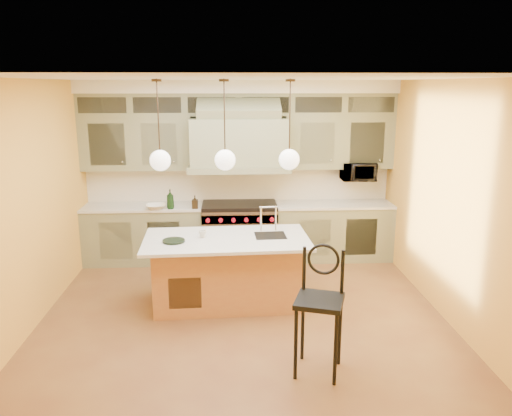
{
  "coord_description": "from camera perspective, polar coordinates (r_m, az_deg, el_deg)",
  "views": [
    {
      "loc": [
        -0.14,
        -5.71,
        2.83
      ],
      "look_at": [
        0.19,
        0.7,
        1.24
      ],
      "focal_mm": 35.0,
      "sensor_mm": 36.0,
      "label": 1
    }
  ],
  "objects": [
    {
      "name": "counter_stool",
      "position": [
        5.05,
        7.32,
        -10.56
      ],
      "size": [
        0.57,
        0.57,
        1.3
      ],
      "rotation": [
        0.0,
        0.0,
        -0.32
      ],
      "color": "black",
      "rests_on": "floor"
    },
    {
      "name": "oil_bottle_b",
      "position": [
        7.86,
        -6.99,
        0.68
      ],
      "size": [
        0.09,
        0.1,
        0.21
      ],
      "primitive_type": "imported",
      "rotation": [
        0.0,
        0.0,
        -0.01
      ],
      "color": "black",
      "rests_on": "back_cabinetry"
    },
    {
      "name": "range",
      "position": [
        8.2,
        -1.89,
        -2.7
      ],
      "size": [
        1.2,
        0.74,
        0.96
      ],
      "color": "silver",
      "rests_on": "floor"
    },
    {
      "name": "back_cabinetry",
      "position": [
        8.07,
        -1.95,
        3.92
      ],
      "size": [
        5.0,
        0.77,
        2.9
      ],
      "color": "gray",
      "rests_on": "floor"
    },
    {
      "name": "wall_front",
      "position": [
        3.5,
        -0.42,
        -9.27
      ],
      "size": [
        5.0,
        0.0,
        5.0
      ],
      "primitive_type": "plane",
      "rotation": [
        -1.57,
        0.0,
        0.0
      ],
      "color": "gold",
      "rests_on": "ground"
    },
    {
      "name": "pendant_left",
      "position": [
        6.29,
        -10.9,
        5.62
      ],
      "size": [
        0.26,
        0.26,
        1.11
      ],
      "color": "#2D2319",
      "rests_on": "ceiling"
    },
    {
      "name": "wall_right",
      "position": [
        6.44,
        21.29,
        0.6
      ],
      "size": [
        0.0,
        5.0,
        5.0
      ],
      "primitive_type": "plane",
      "rotation": [
        1.57,
        0.0,
        -1.57
      ],
      "color": "gold",
      "rests_on": "ground"
    },
    {
      "name": "cup",
      "position": [
        6.44,
        -6.13,
        -2.97
      ],
      "size": [
        0.11,
        0.11,
        0.09
      ],
      "primitive_type": "imported",
      "rotation": [
        0.0,
        0.0,
        -0.14
      ],
      "color": "beige",
      "rests_on": "kitchen_island"
    },
    {
      "name": "wall_left",
      "position": [
        6.33,
        -24.78,
        0.04
      ],
      "size": [
        0.0,
        5.0,
        5.0
      ],
      "primitive_type": "plane",
      "rotation": [
        1.57,
        0.0,
        1.57
      ],
      "color": "gold",
      "rests_on": "ground"
    },
    {
      "name": "ceiling",
      "position": [
        5.72,
        -1.63,
        14.63
      ],
      "size": [
        5.0,
        5.0,
        0.0
      ],
      "primitive_type": "plane",
      "rotation": [
        3.14,
        0.0,
        0.0
      ],
      "color": "white",
      "rests_on": "wall_back"
    },
    {
      "name": "pendant_right",
      "position": [
        6.27,
        3.81,
        5.82
      ],
      "size": [
        0.26,
        0.26,
        1.11
      ],
      "color": "#2D2319",
      "rests_on": "ceiling"
    },
    {
      "name": "pendant_center",
      "position": [
        6.23,
        -3.56,
        5.77
      ],
      "size": [
        0.26,
        0.26,
        1.11
      ],
      "color": "#2D2319",
      "rests_on": "ceiling"
    },
    {
      "name": "oil_bottle_a",
      "position": [
        7.89,
        -9.77,
        1.0
      ],
      "size": [
        0.12,
        0.12,
        0.31
      ],
      "primitive_type": "imported",
      "rotation": [
        0.0,
        0.0,
        0.05
      ],
      "color": "black",
      "rests_on": "back_cabinetry"
    },
    {
      "name": "wall_back",
      "position": [
        8.33,
        -1.99,
        4.37
      ],
      "size": [
        5.0,
        0.0,
        5.0
      ],
      "primitive_type": "plane",
      "rotation": [
        1.57,
        0.0,
        0.0
      ],
      "color": "gold",
      "rests_on": "ground"
    },
    {
      "name": "microwave",
      "position": [
        8.35,
        11.58,
        4.12
      ],
      "size": [
        0.54,
        0.37,
        0.3
      ],
      "primitive_type": "imported",
      "color": "black",
      "rests_on": "back_cabinetry"
    },
    {
      "name": "fruit_bowl",
      "position": [
        7.95,
        -11.38,
        0.15
      ],
      "size": [
        0.33,
        0.33,
        0.07
      ],
      "primitive_type": "imported",
      "rotation": [
        0.0,
        0.0,
        0.12
      ],
      "color": "white",
      "rests_on": "back_cabinetry"
    },
    {
      "name": "floor",
      "position": [
        6.38,
        -1.44,
        -12.42
      ],
      "size": [
        5.0,
        5.0,
        0.0
      ],
      "primitive_type": "plane",
      "color": "brown",
      "rests_on": "ground"
    },
    {
      "name": "kitchen_island",
      "position": [
        6.6,
        -3.32,
        -7.03
      ],
      "size": [
        2.15,
        1.22,
        1.35
      ],
      "rotation": [
        0.0,
        0.0,
        0.04
      ],
      "color": "#AC683D",
      "rests_on": "floor"
    }
  ]
}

